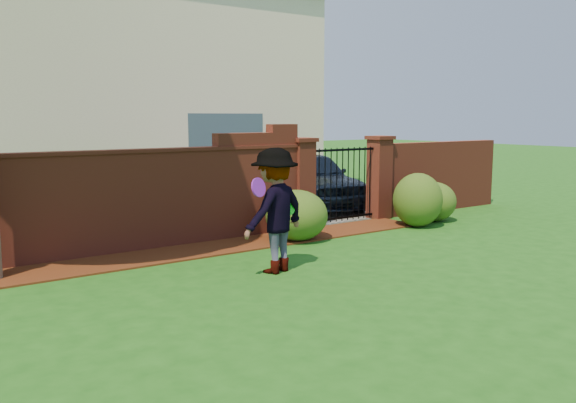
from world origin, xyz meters
TOP-DOWN VIEW (x-y plane):
  - ground at (0.00, 0.00)m, footprint 80.00×80.00m
  - mulch_bed at (-0.95, 3.34)m, footprint 11.10×1.08m
  - brick_wall at (-2.01, 4.00)m, footprint 8.70×0.31m
  - brick_wall_return at (6.60, 4.00)m, footprint 4.00×0.25m
  - pillar_left at (2.40, 4.00)m, footprint 0.50×0.50m
  - pillar_right at (4.60, 4.00)m, footprint 0.50×0.50m
  - iron_gate at (3.50, 4.00)m, footprint 1.78×0.03m
  - driveway at (3.50, 8.00)m, footprint 3.20×8.00m
  - house at (1.00, 12.00)m, footprint 12.40×6.40m
  - car at (4.33, 6.13)m, footprint 2.50×4.51m
  - shrub_left at (1.59, 3.08)m, footprint 1.17×1.17m
  - shrub_middle at (4.52, 2.76)m, footprint 1.04×1.04m
  - shrub_right at (5.33, 3.02)m, footprint 0.98×0.98m
  - man at (-0.01, 1.40)m, footprint 1.34×1.00m
  - frisbee_purple at (-0.42, 1.24)m, footprint 0.29×0.16m
  - frisbee_green at (0.24, 1.44)m, footprint 0.29×0.15m

SIDE VIEW (x-z plane):
  - ground at x=0.00m, z-range -0.01..0.00m
  - driveway at x=3.50m, z-range 0.00..0.01m
  - mulch_bed at x=-0.95m, z-range 0.00..0.03m
  - shrub_right at x=5.33m, z-range 0.00..0.87m
  - shrub_left at x=1.59m, z-range 0.00..0.96m
  - shrub_middle at x=4.52m, z-range 0.00..1.14m
  - car at x=4.33m, z-range 0.00..1.45m
  - brick_wall_return at x=6.60m, z-range 0.00..1.70m
  - iron_gate at x=3.50m, z-range 0.05..1.65m
  - brick_wall at x=-2.01m, z-range -0.15..2.01m
  - man at x=-0.01m, z-range 0.00..1.86m
  - pillar_left at x=2.40m, z-range 0.02..1.90m
  - pillar_right at x=4.60m, z-range 0.02..1.90m
  - frisbee_green at x=0.24m, z-range 0.84..1.12m
  - frisbee_purple at x=-0.42m, z-range 1.18..1.46m
  - house at x=1.00m, z-range 0.01..6.31m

